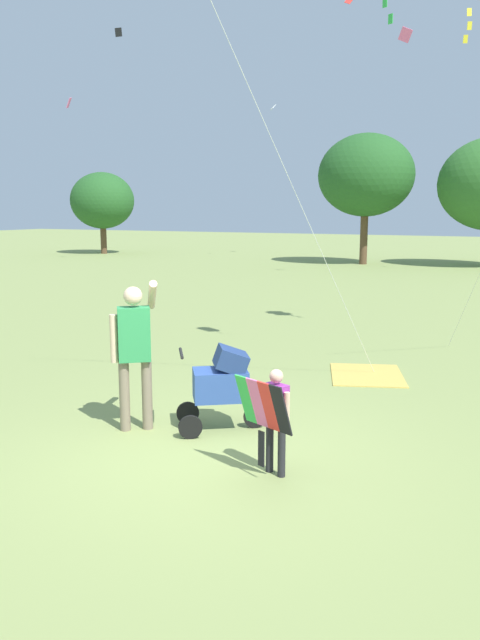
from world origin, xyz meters
TOP-DOWN VIEW (x-y plane):
  - ground_plane at (0.00, 0.00)m, footprint 120.00×120.00m
  - child_with_butterfly_kite at (0.90, -0.14)m, footprint 0.65×0.47m
  - person_adult_flyer at (-1.11, 0.35)m, footprint 0.52×0.70m
  - stroller at (-0.18, 0.80)m, footprint 1.06×0.89m
  - distant_kites_cluster at (-1.14, 21.42)m, footprint 28.22×12.17m
  - picnic_blanket at (0.71, 4.05)m, footprint 1.53×1.69m

SIDE VIEW (x-z plane):
  - ground_plane at x=0.00m, z-range 0.00..0.00m
  - picnic_blanket at x=0.71m, z-range 0.00..0.02m
  - stroller at x=-0.18m, z-range 0.09..1.12m
  - child_with_butterfly_kite at x=0.90m, z-range 0.12..1.20m
  - person_adult_flyer at x=-1.11m, z-range 0.14..1.95m
  - distant_kites_cluster at x=-1.14m, z-range 5.07..14.53m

